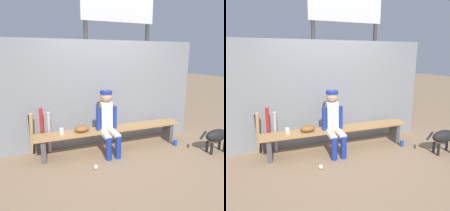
% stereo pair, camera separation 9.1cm
% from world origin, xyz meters
% --- Properties ---
extents(ground_plane, '(30.00, 30.00, 0.00)m').
position_xyz_m(ground_plane, '(0.00, 0.00, 0.00)').
color(ground_plane, '#937556').
extents(chainlink_fence, '(4.13, 0.03, 2.13)m').
position_xyz_m(chainlink_fence, '(0.00, 0.42, 1.06)').
color(chainlink_fence, gray).
rests_on(chainlink_fence, ground_plane).
extents(dugout_bench, '(2.90, 0.36, 0.45)m').
position_xyz_m(dugout_bench, '(0.00, 0.00, 0.36)').
color(dugout_bench, '#AD7F4C').
rests_on(dugout_bench, ground_plane).
extents(player_seated, '(0.41, 0.55, 1.20)m').
position_xyz_m(player_seated, '(-0.12, -0.11, 0.65)').
color(player_seated, silver).
rests_on(player_seated, ground_plane).
extents(baseball_glove, '(0.28, 0.20, 0.12)m').
position_xyz_m(baseball_glove, '(-0.60, 0.00, 0.51)').
color(baseball_glove, brown).
rests_on(baseball_glove, dugout_bench).
extents(bat_aluminum_silver, '(0.08, 0.19, 0.83)m').
position_xyz_m(bat_aluminum_silver, '(-1.16, 0.26, 0.41)').
color(bat_aluminum_silver, '#B7B7BC').
rests_on(bat_aluminum_silver, ground_plane).
extents(bat_aluminum_red, '(0.07, 0.20, 0.92)m').
position_xyz_m(bat_aluminum_red, '(-1.29, 0.25, 0.46)').
color(bat_aluminum_red, '#B22323').
rests_on(bat_aluminum_red, ground_plane).
extents(bat_aluminum_black, '(0.09, 0.20, 0.80)m').
position_xyz_m(bat_aluminum_black, '(-1.47, 0.30, 0.40)').
color(bat_aluminum_black, black).
rests_on(bat_aluminum_black, ground_plane).
extents(bat_wood_tan, '(0.10, 0.25, 0.84)m').
position_xyz_m(bat_wood_tan, '(-1.47, 0.28, 0.42)').
color(bat_wood_tan, tan).
rests_on(bat_wood_tan, ground_plane).
extents(baseball, '(0.07, 0.07, 0.07)m').
position_xyz_m(baseball, '(-0.52, -0.61, 0.04)').
color(baseball, white).
rests_on(baseball, ground_plane).
extents(cup_on_ground, '(0.08, 0.08, 0.11)m').
position_xyz_m(cup_on_ground, '(1.30, -0.29, 0.06)').
color(cup_on_ground, '#1E47AD').
rests_on(cup_on_ground, ground_plane).
extents(cup_on_bench, '(0.08, 0.08, 0.11)m').
position_xyz_m(cup_on_bench, '(-0.96, 0.01, 0.50)').
color(cup_on_bench, silver).
rests_on(cup_on_bench, dugout_bench).
extents(scoreboard, '(2.18, 0.27, 3.85)m').
position_xyz_m(scoreboard, '(0.80, 1.51, 2.70)').
color(scoreboard, '#3F3F42').
rests_on(scoreboard, ground_plane).
extents(dog, '(0.84, 0.20, 0.49)m').
position_xyz_m(dog, '(1.89, -0.83, 0.34)').
color(dog, black).
rests_on(dog, ground_plane).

